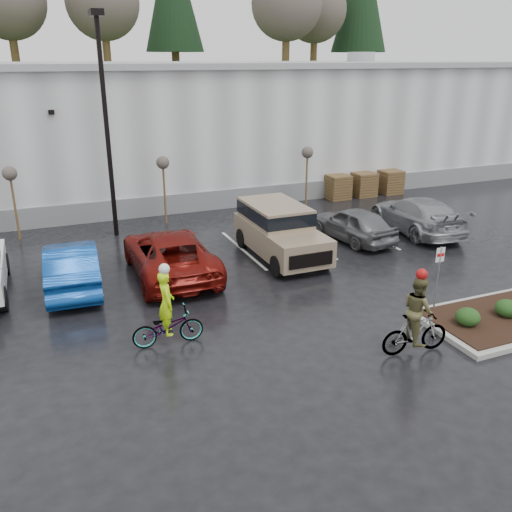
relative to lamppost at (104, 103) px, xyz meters
name	(u,v)px	position (x,y,z in m)	size (l,w,h in m)	color
ground	(329,340)	(4.00, -12.00, -5.69)	(120.00, 120.00, 0.00)	black
warehouse	(152,124)	(4.00, 9.99, -2.04)	(60.50, 15.50, 7.20)	#AAACAE
wooded_ridge	(102,106)	(4.00, 33.00, -2.69)	(80.00, 25.00, 6.00)	#293D19
lamppost	(104,103)	(0.00, 0.00, 0.00)	(0.50, 1.00, 9.22)	black
sapling_west	(10,178)	(-4.00, 1.00, -2.96)	(0.60, 0.60, 3.20)	#4A331D
sapling_mid	(163,166)	(2.50, 1.00, -2.96)	(0.60, 0.60, 3.20)	#4A331D
sapling_east	(307,156)	(10.00, 1.00, -2.96)	(0.60, 0.60, 3.20)	#4A331D
pallet_stack_a	(338,187)	(12.50, 2.00, -5.01)	(1.20, 1.20, 1.35)	#4A331D
pallet_stack_b	(364,184)	(14.20, 2.00, -5.01)	(1.20, 1.20, 1.35)	#4A331D
pallet_stack_c	(390,182)	(16.00, 2.00, -5.01)	(1.20, 1.20, 1.35)	#4A331D
shrub_a	(468,317)	(8.00, -13.00, -5.27)	(0.70, 0.70, 0.52)	#123312
shrub_b	(507,308)	(9.50, -13.00, -5.27)	(0.70, 0.70, 0.52)	#123312
fire_lane_sign	(438,272)	(7.80, -11.80, -4.28)	(0.30, 0.05, 2.20)	gray
car_blue	(72,266)	(-2.28, -5.41, -4.88)	(1.70, 4.87, 1.61)	navy
car_red	(170,254)	(1.09, -5.51, -4.87)	(2.69, 5.84, 1.62)	maroon
suv_tan	(281,232)	(5.57, -5.39, -4.66)	(2.20, 5.10, 2.06)	gray
car_grey	(353,224)	(9.35, -4.62, -4.95)	(1.74, 4.32, 1.47)	slate
car_far_silver	(416,215)	(12.67, -4.64, -4.89)	(2.22, 5.47, 1.59)	#939599
cyclist_hivis	(167,320)	(-0.21, -10.50, -4.95)	(1.99, 0.76, 2.38)	#3F3F44
cyclist_olive	(416,323)	(5.76, -13.46, -4.81)	(1.90, 0.93, 2.41)	#3F3F44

